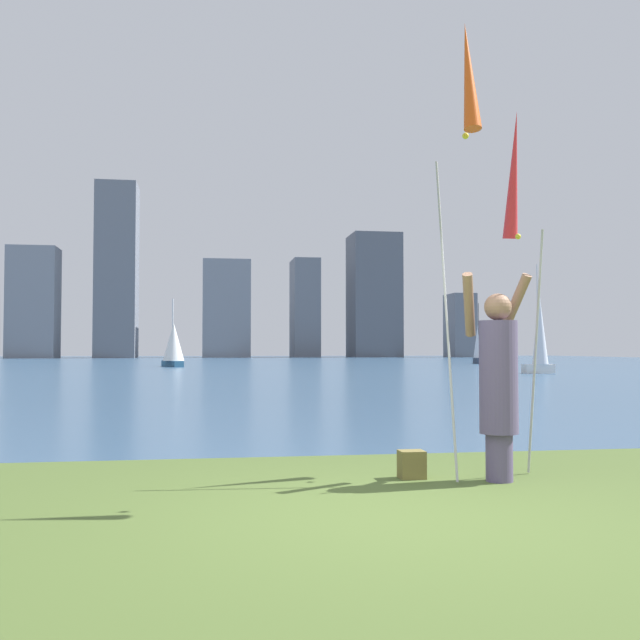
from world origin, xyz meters
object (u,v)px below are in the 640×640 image
(sailboat_1, at_px, (478,344))
(sailboat_2, at_px, (173,344))
(kite_flag_right, at_px, (514,182))
(sailboat_5, at_px, (540,335))
(bag, at_px, (412,464))
(person, at_px, (498,378))
(kite_flag_left, at_px, (467,92))

(sailboat_1, xyz_separation_m, sailboat_2, (-24.88, -6.51, -0.11))
(kite_flag_right, height_order, sailboat_2, sailboat_2)
(sailboat_1, bearing_deg, sailboat_5, -103.79)
(sailboat_5, bearing_deg, sailboat_1, 76.21)
(kite_flag_right, height_order, bag, kite_flag_right)
(sailboat_2, distance_m, sailboat_5, 25.52)
(sailboat_2, bearing_deg, sailboat_1, 14.66)
(person, xyz_separation_m, sailboat_5, (14.31, 28.96, 0.97))
(sailboat_2, bearing_deg, kite_flag_right, -83.33)
(sailboat_1, bearing_deg, bag, -111.81)
(kite_flag_right, bearing_deg, sailboat_1, 69.26)
(person, height_order, sailboat_1, sailboat_1)
(person, distance_m, sailboat_1, 56.06)
(bag, bearing_deg, kite_flag_left, -66.29)
(sailboat_1, relative_size, sailboat_2, 1.06)
(bag, relative_size, sailboat_5, 0.05)
(kite_flag_right, xyz_separation_m, bag, (-1.25, -0.34, -2.92))
(sailboat_2, bearing_deg, sailboat_5, -41.41)
(person, distance_m, kite_flag_right, 2.21)
(person, bearing_deg, kite_flag_left, -148.04)
(sailboat_1, bearing_deg, sailboat_2, -165.34)
(person, distance_m, bag, 1.20)
(bag, bearing_deg, sailboat_5, 62.24)
(kite_flag_left, distance_m, bag, 3.57)
(sailboat_5, bearing_deg, kite_flag_right, -116.05)
(sailboat_2, bearing_deg, bag, -84.93)
(sailboat_5, bearing_deg, kite_flag_left, -116.66)
(person, distance_m, sailboat_5, 32.32)
(kite_flag_right, height_order, sailboat_1, sailboat_1)
(kite_flag_right, xyz_separation_m, sailboat_2, (-5.29, 45.22, -1.50))
(kite_flag_left, relative_size, sailboat_2, 0.89)
(kite_flag_left, bearing_deg, kite_flag_right, 49.51)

